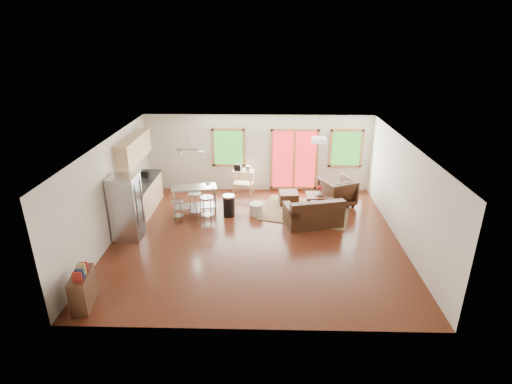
{
  "coord_description": "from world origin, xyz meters",
  "views": [
    {
      "loc": [
        0.25,
        -9.37,
        5.13
      ],
      "look_at": [
        0.0,
        0.3,
        1.2
      ],
      "focal_mm": 28.0,
      "sensor_mm": 36.0,
      "label": 1
    }
  ],
  "objects_px": {
    "rug": "(305,211)",
    "coffee_table": "(324,197)",
    "ottoman": "(289,198)",
    "island": "(194,195)",
    "refrigerator": "(127,208)",
    "kitchen_cart": "(242,174)",
    "armchair": "(337,191)",
    "loveseat": "(313,214)"
  },
  "relations": [
    {
      "from": "armchair",
      "to": "refrigerator",
      "type": "bearing_deg",
      "value": -3.5
    },
    {
      "from": "island",
      "to": "rug",
      "type": "bearing_deg",
      "value": 3.13
    },
    {
      "from": "armchair",
      "to": "kitchen_cart",
      "type": "distance_m",
      "value": 3.12
    },
    {
      "from": "armchair",
      "to": "refrigerator",
      "type": "height_order",
      "value": "refrigerator"
    },
    {
      "from": "refrigerator",
      "to": "kitchen_cart",
      "type": "relative_size",
      "value": 1.65
    },
    {
      "from": "coffee_table",
      "to": "ottoman",
      "type": "distance_m",
      "value": 1.11
    },
    {
      "from": "loveseat",
      "to": "island",
      "type": "bearing_deg",
      "value": 154.72
    },
    {
      "from": "rug",
      "to": "armchair",
      "type": "relative_size",
      "value": 2.66
    },
    {
      "from": "rug",
      "to": "ottoman",
      "type": "distance_m",
      "value": 0.77
    },
    {
      "from": "armchair",
      "to": "island",
      "type": "relative_size",
      "value": 0.69
    },
    {
      "from": "armchair",
      "to": "island",
      "type": "height_order",
      "value": "armchair"
    },
    {
      "from": "island",
      "to": "kitchen_cart",
      "type": "relative_size",
      "value": 1.34
    },
    {
      "from": "loveseat",
      "to": "armchair",
      "type": "bearing_deg",
      "value": 44.44
    },
    {
      "from": "rug",
      "to": "refrigerator",
      "type": "height_order",
      "value": "refrigerator"
    },
    {
      "from": "refrigerator",
      "to": "island",
      "type": "bearing_deg",
      "value": 47.98
    },
    {
      "from": "island",
      "to": "ottoman",
      "type": "bearing_deg",
      "value": 14.91
    },
    {
      "from": "loveseat",
      "to": "ottoman",
      "type": "xyz_separation_m",
      "value": [
        -0.62,
        1.47,
        -0.13
      ]
    },
    {
      "from": "ottoman",
      "to": "kitchen_cart",
      "type": "relative_size",
      "value": 0.56
    },
    {
      "from": "armchair",
      "to": "coffee_table",
      "type": "bearing_deg",
      "value": 2.23
    },
    {
      "from": "rug",
      "to": "armchair",
      "type": "height_order",
      "value": "armchair"
    },
    {
      "from": "ottoman",
      "to": "island",
      "type": "relative_size",
      "value": 0.42
    },
    {
      "from": "coffee_table",
      "to": "kitchen_cart",
      "type": "bearing_deg",
      "value": 157.78
    },
    {
      "from": "kitchen_cart",
      "to": "rug",
      "type": "bearing_deg",
      "value": -34.16
    },
    {
      "from": "loveseat",
      "to": "refrigerator",
      "type": "bearing_deg",
      "value": 176.4
    },
    {
      "from": "loveseat",
      "to": "kitchen_cart",
      "type": "bearing_deg",
      "value": 119.82
    },
    {
      "from": "loveseat",
      "to": "kitchen_cart",
      "type": "height_order",
      "value": "kitchen_cart"
    },
    {
      "from": "coffee_table",
      "to": "armchair",
      "type": "xyz_separation_m",
      "value": [
        0.44,
        0.23,
        0.12
      ]
    },
    {
      "from": "island",
      "to": "armchair",
      "type": "bearing_deg",
      "value": 9.18
    },
    {
      "from": "armchair",
      "to": "island",
      "type": "distance_m",
      "value": 4.41
    },
    {
      "from": "coffee_table",
      "to": "armchair",
      "type": "relative_size",
      "value": 1.11
    },
    {
      "from": "coffee_table",
      "to": "kitchen_cart",
      "type": "distance_m",
      "value": 2.79
    },
    {
      "from": "ottoman",
      "to": "kitchen_cart",
      "type": "xyz_separation_m",
      "value": [
        -1.5,
        0.77,
        0.52
      ]
    },
    {
      "from": "refrigerator",
      "to": "rug",
      "type": "bearing_deg",
      "value": 21.04
    },
    {
      "from": "coffee_table",
      "to": "ottoman",
      "type": "relative_size",
      "value": 1.83
    },
    {
      "from": "rug",
      "to": "refrigerator",
      "type": "bearing_deg",
      "value": -159.72
    },
    {
      "from": "rug",
      "to": "coffee_table",
      "type": "height_order",
      "value": "coffee_table"
    },
    {
      "from": "loveseat",
      "to": "coffee_table",
      "type": "relative_size",
      "value": 1.59
    },
    {
      "from": "island",
      "to": "kitchen_cart",
      "type": "bearing_deg",
      "value": 48.52
    },
    {
      "from": "kitchen_cart",
      "to": "refrigerator",
      "type": "bearing_deg",
      "value": -132.15
    },
    {
      "from": "ottoman",
      "to": "island",
      "type": "distance_m",
      "value": 2.98
    },
    {
      "from": "kitchen_cart",
      "to": "ottoman",
      "type": "bearing_deg",
      "value": -27.02
    },
    {
      "from": "ottoman",
      "to": "kitchen_cart",
      "type": "bearing_deg",
      "value": 152.98
    }
  ]
}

